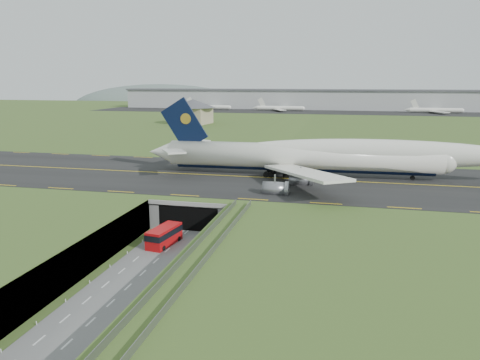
# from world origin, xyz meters

# --- Properties ---
(ground) EXTENTS (900.00, 900.00, 0.00)m
(ground) POSITION_xyz_m (0.00, 0.00, 0.00)
(ground) COLOR #3F5823
(ground) RESTS_ON ground
(airfield_deck) EXTENTS (800.00, 800.00, 6.00)m
(airfield_deck) POSITION_xyz_m (0.00, 0.00, 3.00)
(airfield_deck) COLOR gray
(airfield_deck) RESTS_ON ground
(trench_road) EXTENTS (12.00, 75.00, 0.20)m
(trench_road) POSITION_xyz_m (0.00, -7.50, 0.10)
(trench_road) COLOR slate
(trench_road) RESTS_ON ground
(taxiway) EXTENTS (800.00, 44.00, 0.18)m
(taxiway) POSITION_xyz_m (0.00, 33.00, 6.09)
(taxiway) COLOR black
(taxiway) RESTS_ON airfield_deck
(tunnel_portal) EXTENTS (17.00, 22.30, 6.00)m
(tunnel_portal) POSITION_xyz_m (0.00, 16.71, 3.33)
(tunnel_portal) COLOR gray
(tunnel_portal) RESTS_ON ground
(guideway) EXTENTS (3.00, 53.00, 7.05)m
(guideway) POSITION_xyz_m (11.00, -19.11, 5.32)
(guideway) COLOR #A8A8A3
(guideway) RESTS_ON ground
(jumbo_jet) EXTENTS (89.24, 58.35, 19.31)m
(jumbo_jet) POSITION_xyz_m (24.91, 36.96, 11.18)
(jumbo_jet) COLOR silver
(jumbo_jet) RESTS_ON ground
(shuttle_tram) EXTENTS (4.26, 8.44, 3.28)m
(shuttle_tram) POSITION_xyz_m (-1.57, -0.42, 1.80)
(shuttle_tram) COLOR #BA0C0F
(shuttle_tram) RESTS_ON ground
(service_building) EXTENTS (26.48, 26.48, 12.91)m
(service_building) POSITION_xyz_m (-50.32, 161.83, 13.65)
(service_building) COLOR tan
(service_building) RESTS_ON ground
(cargo_terminal) EXTENTS (320.00, 67.00, 15.60)m
(cargo_terminal) POSITION_xyz_m (-0.03, 299.41, 13.96)
(cargo_terminal) COLOR #B2B2B2
(cargo_terminal) RESTS_ON ground
(distant_hills) EXTENTS (700.00, 91.00, 60.00)m
(distant_hills) POSITION_xyz_m (64.38, 430.00, -4.00)
(distant_hills) COLOR slate
(distant_hills) RESTS_ON ground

